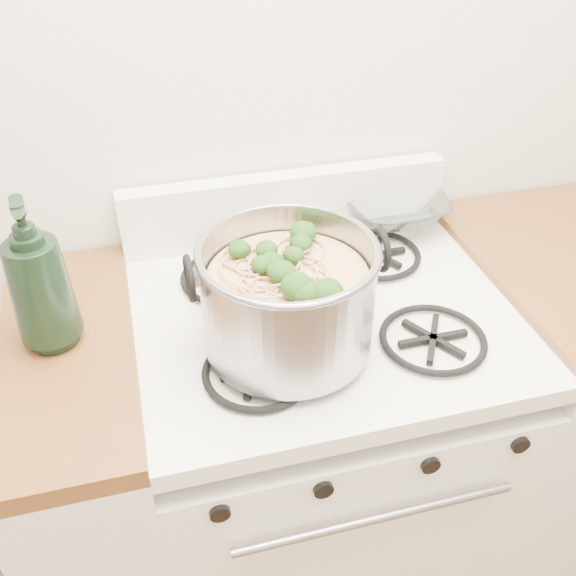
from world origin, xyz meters
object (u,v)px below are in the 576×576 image
Objects in this scene: stock_pot at (288,299)px; glass_bowl at (394,213)px; spatula at (320,288)px; gas_range at (318,458)px; bottle at (37,276)px.

glass_bowl is (0.36, 0.37, -0.09)m from stock_pot.
glass_bowl reaches higher than spatula.
spatula is at bearing 88.61° from gas_range.
gas_range is at bearing 42.89° from stock_pot.
stock_pot is 0.44m from bottle.
stock_pot is 0.18m from spatula.
bottle reaches higher than stock_pot.
gas_range is 0.60m from stock_pot.
stock_pot is at bearing -134.28° from glass_bowl.
glass_bowl is at bearing 91.51° from spatula.
glass_bowl reaches higher than gas_range.
spatula is 0.36m from glass_bowl.
spatula is 1.05× the size of bottle.
spatula reaches higher than gas_range.
glass_bowl is 0.33× the size of bottle.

